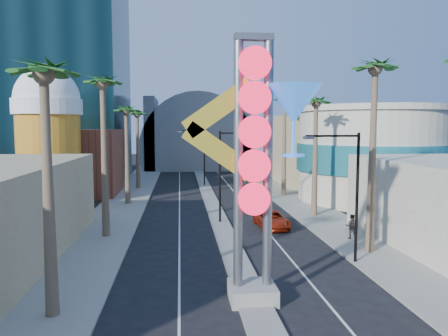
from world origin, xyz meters
TOP-DOWN VIEW (x-y plane):
  - ground at (0.00, 0.00)m, footprint 240.00×240.00m
  - sidewalk_west at (-9.50, 35.00)m, footprint 5.00×100.00m
  - sidewalk_east at (9.50, 35.00)m, footprint 5.00×100.00m
  - median at (0.00, 38.00)m, footprint 1.60×84.00m
  - hotel_tower at (-22.00, 52.00)m, footprint 20.00×20.00m
  - brick_filler_west at (-16.00, 38.00)m, footprint 10.00×10.00m
  - filler_east at (16.00, 48.00)m, footprint 10.00×20.00m
  - beer_mug at (-17.00, 30.00)m, footprint 7.00×7.00m
  - turquoise_building at (18.00, 30.00)m, footprint 16.60×16.60m
  - canopy at (0.00, 72.00)m, footprint 22.00×16.00m
  - neon_sign at (0.82, 2.96)m, footprint 6.53×2.60m
  - streetlight_0 at (0.55, 20.00)m, footprint 3.79×0.25m
  - streetlight_1 at (-0.55, 44.00)m, footprint 3.79×0.25m
  - streetlight_2 at (6.72, 8.00)m, footprint 3.45×0.25m
  - palm_0 at (-9.00, 2.00)m, footprint 2.40×2.40m
  - palm_1 at (-9.00, 16.00)m, footprint 2.40×2.40m
  - palm_2 at (-9.00, 30.00)m, footprint 2.40×2.40m
  - palm_3 at (-9.00, 42.00)m, footprint 2.40×2.40m
  - palm_5 at (9.00, 10.00)m, footprint 2.40×2.40m
  - palm_6 at (9.00, 22.00)m, footprint 2.40×2.40m
  - palm_7 at (9.00, 34.00)m, footprint 2.40×2.40m
  - red_pickup at (4.12, 17.95)m, footprint 2.51×5.05m
  - pedestrian_b at (9.09, 13.30)m, footprint 1.07×0.97m

SIDE VIEW (x-z plane):
  - ground at x=0.00m, z-range 0.00..0.00m
  - sidewalk_west at x=-9.50m, z-range 0.00..0.15m
  - sidewalk_east at x=9.50m, z-range 0.00..0.15m
  - median at x=0.00m, z-range 0.00..0.15m
  - red_pickup at x=4.12m, z-range 0.00..1.38m
  - pedestrian_b at x=9.09m, z-range 0.15..1.95m
  - brick_filler_west at x=-16.00m, z-range 0.00..8.00m
  - canopy at x=0.00m, z-range -6.69..15.31m
  - streetlight_2 at x=6.72m, z-range 0.83..8.83m
  - streetlight_0 at x=0.55m, z-range 0.88..8.88m
  - streetlight_1 at x=-0.55m, z-range 0.88..8.88m
  - filler_east at x=16.00m, z-range 0.00..10.00m
  - turquoise_building at x=18.00m, z-range -0.05..10.55m
  - neon_sign at x=0.82m, z-range 1.03..13.58m
  - beer_mug at x=-17.00m, z-range 0.59..15.09m
  - palm_2 at x=-9.00m, z-range 3.88..15.08m
  - palm_3 at x=-9.00m, z-range 3.88..15.08m
  - palm_0 at x=-9.00m, z-range 4.08..15.78m
  - palm_6 at x=9.00m, z-range 4.08..15.78m
  - palm_1 at x=-9.00m, z-range 4.47..17.17m
  - palm_7 at x=9.00m, z-range 4.47..17.17m
  - palm_5 at x=9.00m, z-range 4.67..17.87m
  - hotel_tower at x=-22.00m, z-range 0.00..50.00m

